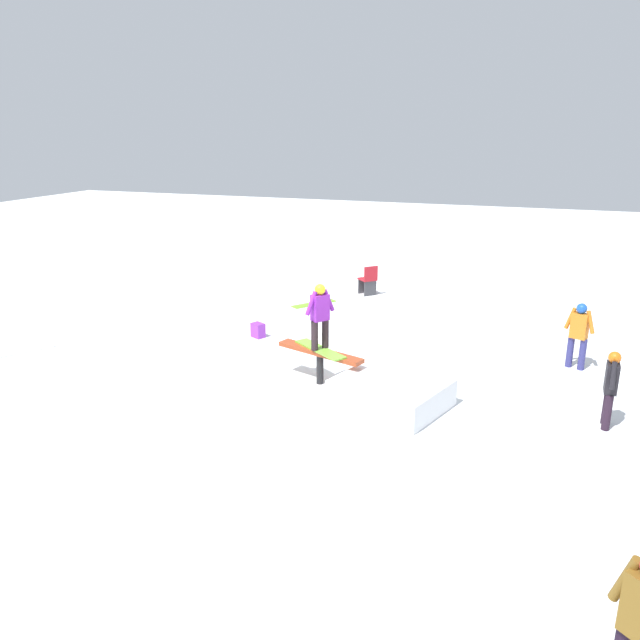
{
  "coord_description": "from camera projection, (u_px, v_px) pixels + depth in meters",
  "views": [
    {
      "loc": [
        -3.76,
        10.5,
        4.75
      ],
      "look_at": [
        0.0,
        0.0,
        1.28
      ],
      "focal_mm": 35.0,
      "sensor_mm": 36.0,
      "label": 1
    }
  ],
  "objects": [
    {
      "name": "ground_plane",
      "position": [
        320.0,
        383.0,
        12.06
      ],
      "size": [
        60.0,
        60.0,
        0.0
      ],
      "primitive_type": "plane",
      "color": "white"
    },
    {
      "name": "rail_feature",
      "position": [
        320.0,
        356.0,
        11.89
      ],
      "size": [
        1.86,
        0.86,
        0.68
      ],
      "rotation": [
        0.0,
        0.0,
        -0.33
      ],
      "color": "black",
      "rests_on": "ground"
    },
    {
      "name": "snow_kicker_ramp",
      "position": [
        391.0,
        393.0,
        11.03
      ],
      "size": [
        2.19,
        2.0,
        0.49
      ],
      "primitive_type": "cube",
      "rotation": [
        0.0,
        0.0,
        -0.33
      ],
      "color": "white",
      "rests_on": "ground"
    },
    {
      "name": "main_rider_on_rail",
      "position": [
        320.0,
        318.0,
        11.67
      ],
      "size": [
        1.24,
        0.98,
        1.29
      ],
      "rotation": [
        0.0,
        0.0,
        -0.61
      ],
      "color": "#82D43C",
      "rests_on": "rail_feature"
    },
    {
      "name": "bystander_orange",
      "position": [
        579.0,
        332.0,
        12.6
      ],
      "size": [
        0.6,
        0.31,
        1.38
      ],
      "rotation": [
        0.0,
        0.0,
        2.75
      ],
      "color": "navy",
      "rests_on": "ground"
    },
    {
      "name": "bystander_black",
      "position": [
        611.0,
        385.0,
        10.1
      ],
      "size": [
        0.2,
        0.6,
        1.32
      ],
      "rotation": [
        0.0,
        0.0,
        1.55
      ],
      "color": "#2B1B2B",
      "rests_on": "ground"
    },
    {
      "name": "loose_snowboard_white",
      "position": [
        19.0,
        352.0,
        13.7
      ],
      "size": [
        1.02,
        1.42,
        0.02
      ],
      "primitive_type": "cube",
      "rotation": [
        0.0,
        0.0,
        4.16
      ],
      "color": "white",
      "rests_on": "ground"
    },
    {
      "name": "loose_snowboard_lime",
      "position": [
        314.0,
        304.0,
        17.43
      ],
      "size": [
        1.02,
        1.26,
        0.02
      ],
      "primitive_type": "cube",
      "rotation": [
        0.0,
        0.0,
        4.09
      ],
      "color": "#87D02E",
      "rests_on": "ground"
    },
    {
      "name": "folding_chair",
      "position": [
        368.0,
        281.0,
        18.29
      ],
      "size": [
        0.62,
        0.62,
        0.88
      ],
      "rotation": [
        0.0,
        0.0,
        0.8
      ],
      "color": "#3F3F44",
      "rests_on": "ground"
    },
    {
      "name": "backpack_on_snow",
      "position": [
        258.0,
        330.0,
        14.65
      ],
      "size": [
        0.37,
        0.33,
        0.34
      ],
      "primitive_type": "cube",
      "rotation": [
        0.0,
        0.0,
        2.67
      ],
      "color": "purple",
      "rests_on": "ground"
    }
  ]
}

